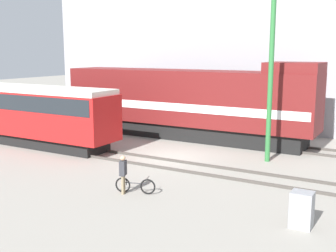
{
  "coord_description": "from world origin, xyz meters",
  "views": [
    {
      "loc": [
        10.91,
        -19.11,
        5.67
      ],
      "look_at": [
        0.15,
        -0.4,
        1.8
      ],
      "focal_mm": 45.0,
      "sensor_mm": 36.0,
      "label": 1
    }
  ],
  "objects_px": {
    "bicycle": "(135,186)",
    "person": "(123,171)",
    "utility_pole_left": "(271,74)",
    "signal_box": "(302,210)",
    "freight_locomotive": "(187,102)",
    "streetcar": "(33,112)"
  },
  "relations": [
    {
      "from": "freight_locomotive",
      "to": "utility_pole_left",
      "type": "xyz_separation_m",
      "value": [
        6.42,
        -3.27,
        2.17
      ]
    },
    {
      "from": "freight_locomotive",
      "to": "signal_box",
      "type": "relative_size",
      "value": 14.13
    },
    {
      "from": "freight_locomotive",
      "to": "bicycle",
      "type": "relative_size",
      "value": 10.46
    },
    {
      "from": "freight_locomotive",
      "to": "utility_pole_left",
      "type": "distance_m",
      "value": 7.52
    },
    {
      "from": "utility_pole_left",
      "to": "signal_box",
      "type": "height_order",
      "value": "utility_pole_left"
    },
    {
      "from": "person",
      "to": "signal_box",
      "type": "xyz_separation_m",
      "value": [
        6.93,
        0.22,
        -0.35
      ]
    },
    {
      "from": "streetcar",
      "to": "utility_pole_left",
      "type": "relative_size",
      "value": 1.26
    },
    {
      "from": "utility_pole_left",
      "to": "bicycle",
      "type": "bearing_deg",
      "value": -112.4
    },
    {
      "from": "streetcar",
      "to": "bicycle",
      "type": "distance_m",
      "value": 11.32
    },
    {
      "from": "bicycle",
      "to": "streetcar",
      "type": "bearing_deg",
      "value": 157.36
    },
    {
      "from": "utility_pole_left",
      "to": "signal_box",
      "type": "relative_size",
      "value": 7.52
    },
    {
      "from": "streetcar",
      "to": "signal_box",
      "type": "distance_m",
      "value": 17.48
    },
    {
      "from": "bicycle",
      "to": "utility_pole_left",
      "type": "relative_size",
      "value": 0.18
    },
    {
      "from": "bicycle",
      "to": "person",
      "type": "relative_size",
      "value": 1.03
    },
    {
      "from": "bicycle",
      "to": "person",
      "type": "bearing_deg",
      "value": -144.92
    },
    {
      "from": "person",
      "to": "bicycle",
      "type": "bearing_deg",
      "value": 35.08
    },
    {
      "from": "bicycle",
      "to": "utility_pole_left",
      "type": "distance_m",
      "value": 9.2
    },
    {
      "from": "utility_pole_left",
      "to": "signal_box",
      "type": "bearing_deg",
      "value": -65.83
    },
    {
      "from": "person",
      "to": "streetcar",
      "type": "bearing_deg",
      "value": 155.25
    },
    {
      "from": "freight_locomotive",
      "to": "streetcar",
      "type": "xyz_separation_m",
      "value": [
        -7.02,
        -6.53,
        -0.3
      ]
    },
    {
      "from": "streetcar",
      "to": "person",
      "type": "distance_m",
      "value": 10.99
    },
    {
      "from": "person",
      "to": "utility_pole_left",
      "type": "height_order",
      "value": "utility_pole_left"
    }
  ]
}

